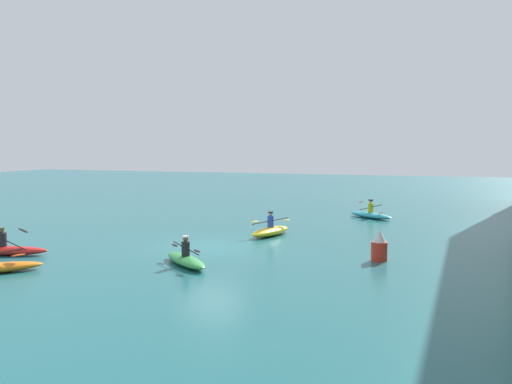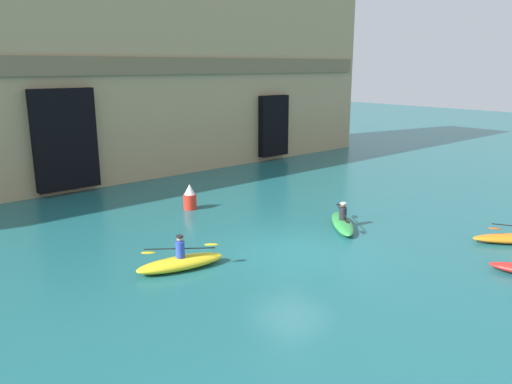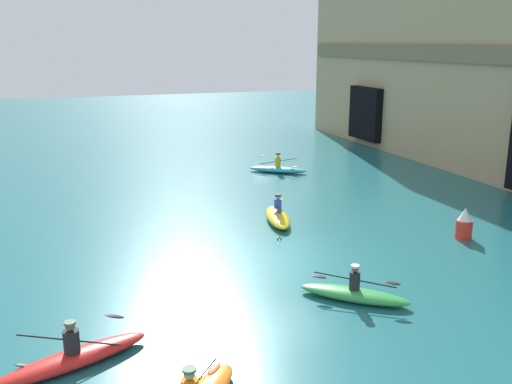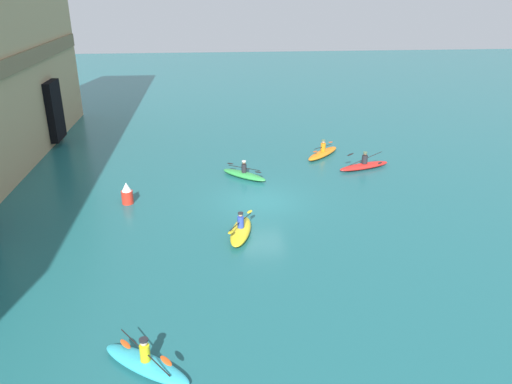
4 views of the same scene
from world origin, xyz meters
name	(u,v)px [view 3 (image 3 of 4)]	position (x,y,z in m)	size (l,w,h in m)	color
ground_plane	(285,259)	(0.00, 0.00, 0.00)	(120.00, 120.00, 0.00)	#1E6066
kayak_yellow	(278,216)	(-3.66, 1.24, 0.23)	(2.94, 1.41, 1.12)	yellow
kayak_red	(73,357)	(4.26, -6.71, 0.21)	(1.81, 3.46, 1.07)	red
kayak_cyan	(278,169)	(-11.70, 4.48, 0.21)	(2.46, 2.97, 1.07)	#33B2C6
kayak_green	(354,293)	(3.44, 0.60, 0.20)	(2.54, 2.73, 1.02)	green
marker_buoy	(464,224)	(0.35, 6.73, 0.53)	(0.58, 0.58, 1.14)	red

